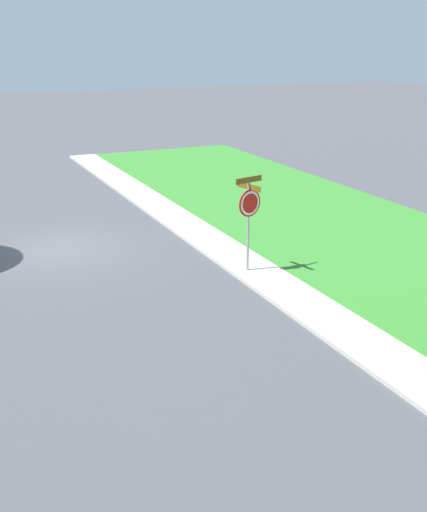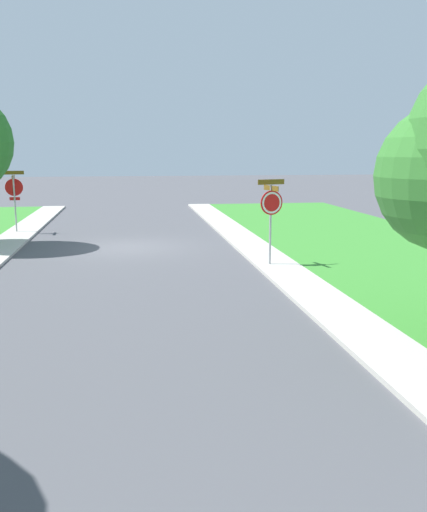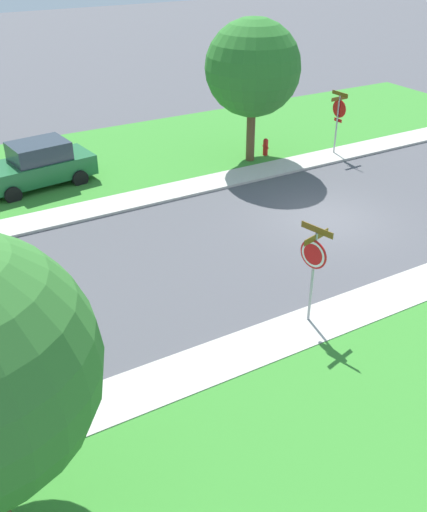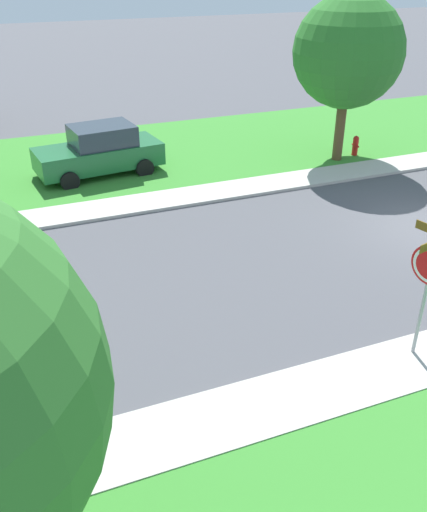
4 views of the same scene
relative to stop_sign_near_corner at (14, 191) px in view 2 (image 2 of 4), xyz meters
The scene contains 4 objects.
ground_plane 6.86m from the stop_sign_near_corner, 137.83° to the left, with size 120.00×120.00×0.00m, color #4C4C51.
sidewalk_west 19.11m from the stop_sign_near_corner, 120.27° to the left, with size 1.40×56.00×0.10m, color #B7B2A8.
stop_sign_near_corner is the anchor object (origin of this frame).
stop_sign_far_corner 12.83m from the stop_sign_near_corner, 136.85° to the left, with size 0.90×0.90×2.77m.
Camera 2 is at (-0.09, 21.39, 3.67)m, focal length 39.47 mm.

